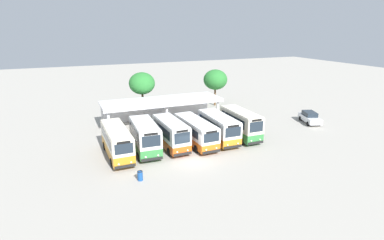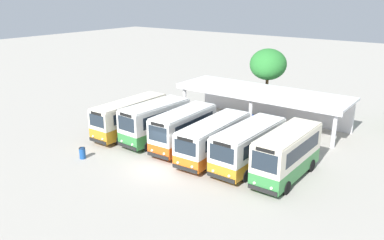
% 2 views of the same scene
% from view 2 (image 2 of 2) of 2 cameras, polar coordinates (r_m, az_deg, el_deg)
% --- Properties ---
extents(ground_plane, '(180.00, 180.00, 0.00)m').
position_cam_2_polar(ground_plane, '(29.59, -5.00, -6.91)').
color(ground_plane, '#A39E93').
extents(city_bus_nearest_orange, '(2.31, 7.96, 3.18)m').
position_cam_2_polar(city_bus_nearest_orange, '(36.11, -8.93, 0.61)').
color(city_bus_nearest_orange, black).
rests_on(city_bus_nearest_orange, ground).
extents(city_bus_second_in_row, '(2.68, 6.77, 3.41)m').
position_cam_2_polar(city_bus_second_in_row, '(34.06, -5.36, -0.12)').
color(city_bus_second_in_row, black).
rests_on(city_bus_second_in_row, ground).
extents(city_bus_middle_cream, '(2.43, 6.85, 3.28)m').
position_cam_2_polar(city_bus_middle_cream, '(32.30, -1.24, -1.19)').
color(city_bus_middle_cream, black).
rests_on(city_bus_middle_cream, ground).
extents(city_bus_fourth_amber, '(2.56, 8.00, 2.97)m').
position_cam_2_polar(city_bus_fourth_amber, '(30.68, 3.21, -2.58)').
color(city_bus_fourth_amber, black).
rests_on(city_bus_fourth_amber, ground).
extents(city_bus_fifth_blue, '(2.59, 7.48, 3.17)m').
position_cam_2_polar(city_bus_fifth_blue, '(29.28, 8.25, -3.57)').
color(city_bus_fifth_blue, black).
rests_on(city_bus_fifth_blue, ground).
extents(city_bus_far_end_green, '(2.36, 7.06, 3.44)m').
position_cam_2_polar(city_bus_far_end_green, '(27.96, 13.62, -4.67)').
color(city_bus_far_end_green, black).
rests_on(city_bus_far_end_green, ground).
extents(terminal_canopy, '(16.96, 5.33, 3.40)m').
position_cam_2_polar(terminal_canopy, '(39.56, 10.46, 3.39)').
color(terminal_canopy, silver).
rests_on(terminal_canopy, ground).
extents(waiting_chair_end_by_column, '(0.45, 0.45, 0.86)m').
position_cam_2_polar(waiting_chair_end_by_column, '(39.73, 8.51, 0.38)').
color(waiting_chair_end_by_column, slate).
rests_on(waiting_chair_end_by_column, ground).
extents(waiting_chair_second_from_end, '(0.45, 0.45, 0.86)m').
position_cam_2_polar(waiting_chair_second_from_end, '(39.47, 9.38, 0.21)').
color(waiting_chair_second_from_end, slate).
rests_on(waiting_chair_second_from_end, ground).
extents(waiting_chair_middle_seat, '(0.45, 0.45, 0.86)m').
position_cam_2_polar(waiting_chair_middle_seat, '(39.25, 10.30, 0.06)').
color(waiting_chair_middle_seat, slate).
rests_on(waiting_chair_middle_seat, ground).
extents(waiting_chair_fourth_seat, '(0.45, 0.45, 0.86)m').
position_cam_2_polar(waiting_chair_fourth_seat, '(38.93, 11.15, -0.14)').
color(waiting_chair_fourth_seat, slate).
rests_on(waiting_chair_fourth_seat, ground).
extents(roadside_tree_behind_canopy, '(3.93, 3.93, 6.77)m').
position_cam_2_polar(roadside_tree_behind_canopy, '(43.18, 10.97, 7.90)').
color(roadside_tree_behind_canopy, brown).
rests_on(roadside_tree_behind_canopy, ground).
extents(litter_bin_apron, '(0.49, 0.49, 0.90)m').
position_cam_2_polar(litter_bin_apron, '(32.06, -15.60, -4.63)').
color(litter_bin_apron, '#19478C').
rests_on(litter_bin_apron, ground).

